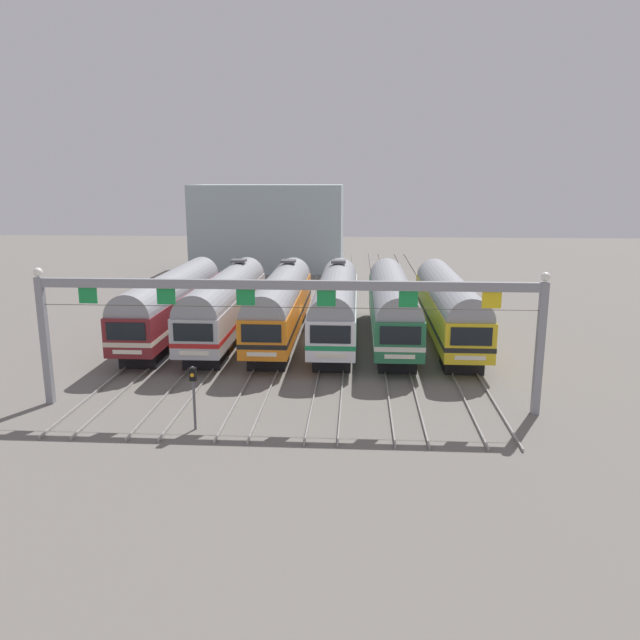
{
  "coord_description": "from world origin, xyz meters",
  "views": [
    {
      "loc": [
        3.41,
        -42.46,
        11.19
      ],
      "look_at": [
        0.96,
        -2.35,
        1.99
      ],
      "focal_mm": 34.73,
      "sensor_mm": 36.0,
      "label": 1
    }
  ],
  "objects_px": {
    "commuter_train_green": "(392,304)",
    "commuter_train_orange": "(281,302)",
    "commuter_train_stainless": "(226,302)",
    "commuter_train_maroon": "(172,301)",
    "commuter_train_yellow": "(448,304)",
    "catenary_gantry": "(286,304)",
    "yard_signal_mast": "(193,386)",
    "commuter_train_white": "(336,303)"
  },
  "relations": [
    {
      "from": "commuter_train_yellow",
      "to": "commuter_train_white",
      "type": "bearing_deg",
      "value": 179.97
    },
    {
      "from": "commuter_train_orange",
      "to": "catenary_gantry",
      "type": "relative_size",
      "value": 0.73
    },
    {
      "from": "commuter_train_yellow",
      "to": "catenary_gantry",
      "type": "bearing_deg",
      "value": -125.8
    },
    {
      "from": "commuter_train_maroon",
      "to": "commuter_train_green",
      "type": "relative_size",
      "value": 1.0
    },
    {
      "from": "commuter_train_stainless",
      "to": "commuter_train_green",
      "type": "xyz_separation_m",
      "value": [
        11.68,
        -0.0,
        -0.0
      ]
    },
    {
      "from": "commuter_train_stainless",
      "to": "commuter_train_yellow",
      "type": "xyz_separation_m",
      "value": [
        15.57,
        -0.0,
        -0.0
      ]
    },
    {
      "from": "commuter_train_orange",
      "to": "commuter_train_white",
      "type": "bearing_deg",
      "value": 0.0
    },
    {
      "from": "commuter_train_stainless",
      "to": "commuter_train_yellow",
      "type": "relative_size",
      "value": 1.0
    },
    {
      "from": "commuter_train_maroon",
      "to": "yard_signal_mast",
      "type": "height_order",
      "value": "commuter_train_maroon"
    },
    {
      "from": "commuter_train_stainless",
      "to": "commuter_train_white",
      "type": "height_order",
      "value": "same"
    },
    {
      "from": "commuter_train_yellow",
      "to": "yard_signal_mast",
      "type": "distance_m",
      "value": 21.33
    },
    {
      "from": "commuter_train_stainless",
      "to": "yard_signal_mast",
      "type": "xyz_separation_m",
      "value": [
        1.95,
        -16.41,
        -0.6
      ]
    },
    {
      "from": "commuter_train_yellow",
      "to": "yard_signal_mast",
      "type": "relative_size",
      "value": 6.04
    },
    {
      "from": "commuter_train_stainless",
      "to": "catenary_gantry",
      "type": "height_order",
      "value": "catenary_gantry"
    },
    {
      "from": "commuter_train_stainless",
      "to": "yard_signal_mast",
      "type": "height_order",
      "value": "commuter_train_stainless"
    },
    {
      "from": "commuter_train_green",
      "to": "commuter_train_yellow",
      "type": "bearing_deg",
      "value": 0.0
    },
    {
      "from": "commuter_train_maroon",
      "to": "commuter_train_white",
      "type": "relative_size",
      "value": 1.0
    },
    {
      "from": "commuter_train_maroon",
      "to": "commuter_train_stainless",
      "type": "xyz_separation_m",
      "value": [
        3.89,
        0.0,
        0.0
      ]
    },
    {
      "from": "commuter_train_orange",
      "to": "yard_signal_mast",
      "type": "height_order",
      "value": "commuter_train_orange"
    },
    {
      "from": "commuter_train_green",
      "to": "yard_signal_mast",
      "type": "bearing_deg",
      "value": -120.68
    },
    {
      "from": "commuter_train_stainless",
      "to": "commuter_train_orange",
      "type": "relative_size",
      "value": 1.0
    },
    {
      "from": "commuter_train_stainless",
      "to": "commuter_train_yellow",
      "type": "height_order",
      "value": "commuter_train_stainless"
    },
    {
      "from": "commuter_train_stainless",
      "to": "yard_signal_mast",
      "type": "relative_size",
      "value": 6.04
    },
    {
      "from": "commuter_train_maroon",
      "to": "commuter_train_stainless",
      "type": "height_order",
      "value": "commuter_train_stainless"
    },
    {
      "from": "commuter_train_green",
      "to": "commuter_train_yellow",
      "type": "distance_m",
      "value": 3.89
    },
    {
      "from": "yard_signal_mast",
      "to": "catenary_gantry",
      "type": "bearing_deg",
      "value": 36.78
    },
    {
      "from": "commuter_train_green",
      "to": "commuter_train_orange",
      "type": "bearing_deg",
      "value": 179.97
    },
    {
      "from": "commuter_train_maroon",
      "to": "yard_signal_mast",
      "type": "distance_m",
      "value": 17.42
    },
    {
      "from": "commuter_train_stainless",
      "to": "commuter_train_yellow",
      "type": "distance_m",
      "value": 15.57
    },
    {
      "from": "commuter_train_stainless",
      "to": "yard_signal_mast",
      "type": "distance_m",
      "value": 16.54
    },
    {
      "from": "commuter_train_white",
      "to": "commuter_train_yellow",
      "type": "bearing_deg",
      "value": -0.03
    },
    {
      "from": "commuter_train_stainless",
      "to": "commuter_train_green",
      "type": "relative_size",
      "value": 1.0
    },
    {
      "from": "commuter_train_orange",
      "to": "commuter_train_stainless",
      "type": "bearing_deg",
      "value": 180.0
    },
    {
      "from": "commuter_train_white",
      "to": "yard_signal_mast",
      "type": "relative_size",
      "value": 6.04
    },
    {
      "from": "commuter_train_stainless",
      "to": "commuter_train_orange",
      "type": "height_order",
      "value": "same"
    },
    {
      "from": "commuter_train_orange",
      "to": "commuter_train_yellow",
      "type": "relative_size",
      "value": 1.0
    },
    {
      "from": "yard_signal_mast",
      "to": "commuter_train_green",
      "type": "bearing_deg",
      "value": 59.32
    },
    {
      "from": "commuter_train_green",
      "to": "commuter_train_maroon",
      "type": "bearing_deg",
      "value": 180.0
    },
    {
      "from": "commuter_train_maroon",
      "to": "yard_signal_mast",
      "type": "bearing_deg",
      "value": -70.4
    },
    {
      "from": "commuter_train_maroon",
      "to": "commuter_train_orange",
      "type": "height_order",
      "value": "commuter_train_orange"
    },
    {
      "from": "commuter_train_orange",
      "to": "catenary_gantry",
      "type": "xyz_separation_m",
      "value": [
        1.95,
        -13.5,
        2.64
      ]
    },
    {
      "from": "commuter_train_maroon",
      "to": "commuter_train_orange",
      "type": "bearing_deg",
      "value": 0.03
    }
  ]
}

